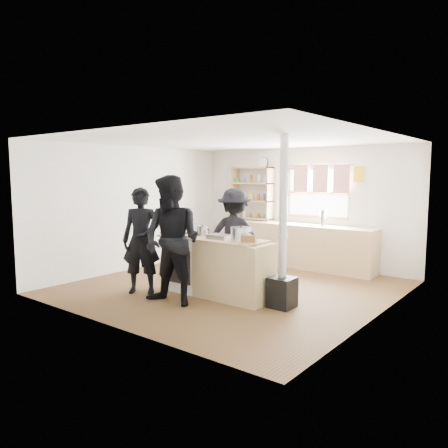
{
  "coord_description": "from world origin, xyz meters",
  "views": [
    {
      "loc": [
        4.43,
        -5.86,
        1.94
      ],
      "look_at": [
        -0.1,
        -0.1,
        1.1
      ],
      "focal_mm": 35.0,
      "sensor_mm": 36.0,
      "label": 1
    }
  ],
  "objects_px": {
    "skillet_greens": "(177,234)",
    "person_far": "(235,236)",
    "flue_heater": "(282,263)",
    "person_near_right": "(172,241)",
    "person_near_left": "(142,241)",
    "stockpot_stove": "(203,231)",
    "bread_board": "(249,240)",
    "roast_tray": "(219,236)",
    "thermos": "(323,218)",
    "cooking_island": "(218,267)",
    "stockpot_counter": "(241,234)"
  },
  "relations": [
    {
      "from": "skillet_greens",
      "to": "person_far",
      "type": "xyz_separation_m",
      "value": [
        0.42,
        1.03,
        -0.11
      ]
    },
    {
      "from": "flue_heater",
      "to": "person_near_right",
      "type": "bearing_deg",
      "value": -147.06
    },
    {
      "from": "person_near_right",
      "to": "person_near_left",
      "type": "bearing_deg",
      "value": 161.89
    },
    {
      "from": "flue_heater",
      "to": "person_near_left",
      "type": "distance_m",
      "value": 2.34
    },
    {
      "from": "stockpot_stove",
      "to": "bread_board",
      "type": "distance_m",
      "value": 1.1
    },
    {
      "from": "skillet_greens",
      "to": "stockpot_stove",
      "type": "distance_m",
      "value": 0.43
    },
    {
      "from": "person_near_left",
      "to": "skillet_greens",
      "type": "bearing_deg",
      "value": 21.68
    },
    {
      "from": "bread_board",
      "to": "person_far",
      "type": "bearing_deg",
      "value": 135.21
    },
    {
      "from": "skillet_greens",
      "to": "roast_tray",
      "type": "height_order",
      "value": "roast_tray"
    },
    {
      "from": "person_near_left",
      "to": "stockpot_stove",
      "type": "bearing_deg",
      "value": 14.68
    },
    {
      "from": "roast_tray",
      "to": "flue_heater",
      "type": "xyz_separation_m",
      "value": [
        1.07,
        0.13,
        -0.31
      ]
    },
    {
      "from": "thermos",
      "to": "skillet_greens",
      "type": "xyz_separation_m",
      "value": [
        -1.21,
        -2.93,
        -0.1
      ]
    },
    {
      "from": "flue_heater",
      "to": "bread_board",
      "type": "bearing_deg",
      "value": -154.46
    },
    {
      "from": "cooking_island",
      "to": "skillet_greens",
      "type": "distance_m",
      "value": 0.91
    },
    {
      "from": "flue_heater",
      "to": "person_near_right",
      "type": "relative_size",
      "value": 1.3
    },
    {
      "from": "cooking_island",
      "to": "flue_heater",
      "type": "bearing_deg",
      "value": 4.73
    },
    {
      "from": "cooking_island",
      "to": "stockpot_stove",
      "type": "bearing_deg",
      "value": 167.21
    },
    {
      "from": "bread_board",
      "to": "flue_heater",
      "type": "bearing_deg",
      "value": 25.54
    },
    {
      "from": "roast_tray",
      "to": "stockpot_counter",
      "type": "height_order",
      "value": "stockpot_counter"
    },
    {
      "from": "cooking_island",
      "to": "stockpot_stove",
      "type": "xyz_separation_m",
      "value": [
        -0.41,
        0.09,
        0.54
      ]
    },
    {
      "from": "thermos",
      "to": "flue_heater",
      "type": "height_order",
      "value": "flue_heater"
    },
    {
      "from": "skillet_greens",
      "to": "stockpot_stove",
      "type": "xyz_separation_m",
      "value": [
        0.34,
        0.26,
        0.05
      ]
    },
    {
      "from": "bread_board",
      "to": "person_near_left",
      "type": "height_order",
      "value": "person_near_left"
    },
    {
      "from": "roast_tray",
      "to": "person_near_right",
      "type": "height_order",
      "value": "person_near_right"
    },
    {
      "from": "cooking_island",
      "to": "person_near_left",
      "type": "distance_m",
      "value": 1.33
    },
    {
      "from": "skillet_greens",
      "to": "stockpot_stove",
      "type": "bearing_deg",
      "value": 37.38
    },
    {
      "from": "cooking_island",
      "to": "person_far",
      "type": "relative_size",
      "value": 1.17
    },
    {
      "from": "stockpot_counter",
      "to": "person_near_right",
      "type": "xyz_separation_m",
      "value": [
        -0.7,
        -0.77,
        -0.07
      ]
    },
    {
      "from": "flue_heater",
      "to": "stockpot_counter",
      "type": "bearing_deg",
      "value": -170.81
    },
    {
      "from": "thermos",
      "to": "person_far",
      "type": "xyz_separation_m",
      "value": [
        -0.79,
        -1.9,
        -0.21
      ]
    },
    {
      "from": "roast_tray",
      "to": "person_near_left",
      "type": "height_order",
      "value": "person_near_left"
    },
    {
      "from": "stockpot_counter",
      "to": "person_near_right",
      "type": "relative_size",
      "value": 0.17
    },
    {
      "from": "stockpot_counter",
      "to": "bread_board",
      "type": "height_order",
      "value": "stockpot_counter"
    },
    {
      "from": "roast_tray",
      "to": "person_far",
      "type": "height_order",
      "value": "person_far"
    },
    {
      "from": "flue_heater",
      "to": "person_far",
      "type": "relative_size",
      "value": 1.48
    },
    {
      "from": "cooking_island",
      "to": "stockpot_counter",
      "type": "bearing_deg",
      "value": -1.89
    },
    {
      "from": "stockpot_counter",
      "to": "bread_board",
      "type": "distance_m",
      "value": 0.25
    },
    {
      "from": "stockpot_stove",
      "to": "bread_board",
      "type": "xyz_separation_m",
      "value": [
        1.08,
        -0.22,
        -0.03
      ]
    },
    {
      "from": "flue_heater",
      "to": "person_far",
      "type": "height_order",
      "value": "flue_heater"
    },
    {
      "from": "skillet_greens",
      "to": "bread_board",
      "type": "distance_m",
      "value": 1.42
    },
    {
      "from": "skillet_greens",
      "to": "cooking_island",
      "type": "bearing_deg",
      "value": 12.25
    },
    {
      "from": "skillet_greens",
      "to": "flue_heater",
      "type": "xyz_separation_m",
      "value": [
        1.87,
        0.26,
        -0.3
      ]
    },
    {
      "from": "flue_heater",
      "to": "cooking_island",
      "type": "bearing_deg",
      "value": -175.27
    },
    {
      "from": "flue_heater",
      "to": "person_near_left",
      "type": "relative_size",
      "value": 1.44
    },
    {
      "from": "stockpot_stove",
      "to": "skillet_greens",
      "type": "bearing_deg",
      "value": -142.62
    },
    {
      "from": "cooking_island",
      "to": "bread_board",
      "type": "distance_m",
      "value": 0.85
    },
    {
      "from": "thermos",
      "to": "skillet_greens",
      "type": "height_order",
      "value": "thermos"
    },
    {
      "from": "thermos",
      "to": "person_near_left",
      "type": "bearing_deg",
      "value": -114.54
    },
    {
      "from": "bread_board",
      "to": "roast_tray",
      "type": "bearing_deg",
      "value": 171.86
    },
    {
      "from": "thermos",
      "to": "person_far",
      "type": "bearing_deg",
      "value": -112.5
    }
  ]
}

